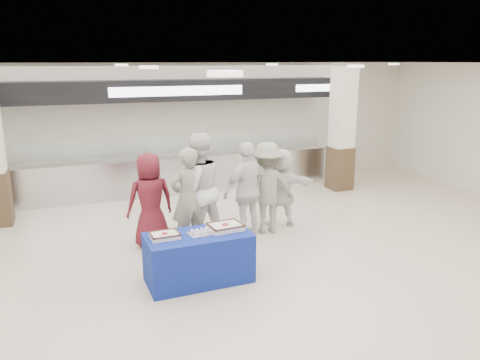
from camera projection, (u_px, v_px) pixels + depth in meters
name	position (u px, v px, depth m)	size (l,w,h in m)	color
ground	(258.00, 282.00, 7.08)	(14.00, 14.00, 0.00)	beige
serving_line	(177.00, 147.00, 11.70)	(8.70, 0.85, 2.80)	silver
column_right	(342.00, 130.00, 11.85)	(0.55, 0.55, 3.20)	#3C2B1B
display_table	(199.00, 258.00, 7.03)	(1.55, 0.78, 0.75)	navy
sheet_cake_left	(165.00, 235.00, 6.78)	(0.42, 0.34, 0.09)	silver
sheet_cake_right	(225.00, 226.00, 7.12)	(0.53, 0.43, 0.10)	silver
cupcake_tray	(201.00, 232.00, 6.94)	(0.42, 0.34, 0.06)	silver
civilian_maroon	(150.00, 200.00, 8.28)	(0.83, 0.54, 1.70)	maroon
soldier_a	(188.00, 199.00, 8.13)	(0.67, 0.44, 1.82)	gray
chef_tall	(198.00, 189.00, 8.39)	(0.99, 0.77, 2.03)	white
chef_short	(248.00, 191.00, 8.64)	(1.07, 0.45, 1.83)	white
soldier_b	(267.00, 188.00, 8.95)	(1.14, 0.66, 1.77)	gray
civilian_white	(281.00, 187.00, 9.34)	(1.47, 0.47, 1.59)	white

